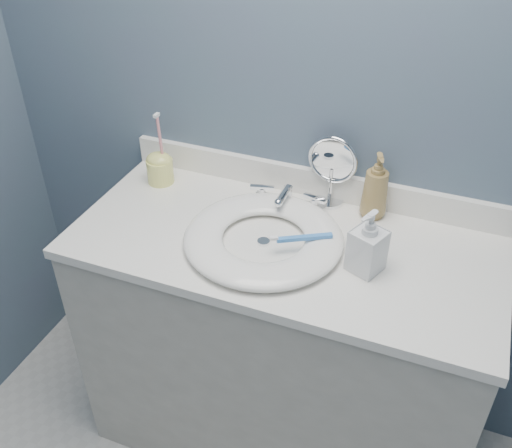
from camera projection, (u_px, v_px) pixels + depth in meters
The scene contains 12 objects.
back_wall at pixel (318, 98), 1.64m from camera, with size 2.20×0.02×2.40m, color #49606E.
vanity_cabinet at pixel (280, 350), 1.88m from camera, with size 1.20×0.55×0.85m, color beige.
countertop at pixel (284, 245), 1.62m from camera, with size 1.22×0.57×0.03m, color white.
backsplash at pixel (312, 182), 1.79m from camera, with size 1.22×0.02×0.09m, color white.
basin at pixel (264, 238), 1.60m from camera, with size 0.45×0.45×0.04m, color white, non-canonical shape.
drain at pixel (264, 242), 1.61m from camera, with size 0.04×0.04×0.01m, color silver.
faucet at pixel (287, 199), 1.74m from camera, with size 0.25×0.13×0.07m.
makeup_mirror at pixel (332, 167), 1.70m from camera, with size 0.15×0.09×0.23m.
soap_bottle_amber at pixel (376, 186), 1.66m from camera, with size 0.08×0.08×0.21m, color olive.
soap_bottle_clear at pixel (368, 241), 1.46m from camera, with size 0.08×0.08×0.18m, color silver.
toothbrush_holder at pixel (160, 167), 1.84m from camera, with size 0.09×0.09×0.25m.
toothbrush_lying at pixel (302, 238), 1.55m from camera, with size 0.16×0.10×0.02m.
Camera 1 is at (0.40, -0.25, 1.86)m, focal length 40.00 mm.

